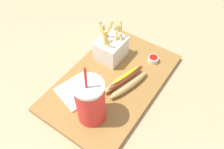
{
  "coord_description": "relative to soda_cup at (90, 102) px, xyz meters",
  "views": [
    {
      "loc": [
        0.41,
        0.28,
        0.65
      ],
      "look_at": [
        0.0,
        0.0,
        0.05
      ],
      "focal_mm": 37.06,
      "sensor_mm": 36.0,
      "label": 1
    }
  ],
  "objects": [
    {
      "name": "ground_plane",
      "position": [
        -0.15,
        -0.03,
        -0.11
      ],
      "size": [
        2.4,
        2.4,
        0.02
      ],
      "primitive_type": "cube",
      "color": "tan"
    },
    {
      "name": "soda_cup",
      "position": [
        0.0,
        0.0,
        0.0
      ],
      "size": [
        0.09,
        0.09,
        0.22
      ],
      "color": "red",
      "rests_on": "food_tray"
    },
    {
      "name": "food_tray",
      "position": [
        -0.15,
        -0.03,
        -0.09
      ],
      "size": [
        0.49,
        0.3,
        0.02
      ],
      "primitive_type": "cube",
      "color": "olive",
      "rests_on": "ground_plane"
    },
    {
      "name": "hot_dog_1",
      "position": [
        -0.16,
        0.02,
        -0.05
      ],
      "size": [
        0.17,
        0.1,
        0.06
      ],
      "color": "tan",
      "rests_on": "food_tray"
    },
    {
      "name": "ketchup_cup_1",
      "position": [
        -0.31,
        0.05,
        -0.07
      ],
      "size": [
        0.04,
        0.04,
        0.02
      ],
      "color": "white",
      "rests_on": "food_tray"
    },
    {
      "name": "fries_basket",
      "position": [
        -0.24,
        -0.1,
        -0.03
      ],
      "size": [
        0.1,
        0.09,
        0.16
      ],
      "color": "white",
      "rests_on": "food_tray"
    },
    {
      "name": "napkin_stack",
      "position": [
        -0.05,
        -0.09,
        -0.07
      ],
      "size": [
        0.15,
        0.14,
        0.01
      ],
      "primitive_type": "cube",
      "rotation": [
        0.0,
        0.0,
        -0.27
      ],
      "color": "white",
      "rests_on": "food_tray"
    }
  ]
}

